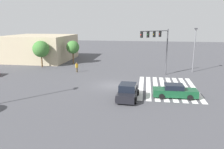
{
  "coord_description": "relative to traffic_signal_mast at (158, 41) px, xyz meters",
  "views": [
    {
      "loc": [
        -27.5,
        -4.32,
        8.07
      ],
      "look_at": [
        0.0,
        0.0,
        1.48
      ],
      "focal_mm": 35.0,
      "sensor_mm": 36.0,
      "label": 1
    }
  ],
  "objects": [
    {
      "name": "tree_corner_c",
      "position": [
        4.12,
        20.87,
        -2.02
      ],
      "size": [
        3.04,
        3.04,
        4.91
      ],
      "color": "brown",
      "rests_on": "ground_plane"
    },
    {
      "name": "car_0",
      "position": [
        -9.6,
        -1.58,
        -4.73
      ],
      "size": [
        2.05,
        4.84,
        1.48
      ],
      "rotation": [
        0.0,
        0.0,
        -1.54
      ],
      "color": "#144728",
      "rests_on": "ground_plane"
    },
    {
      "name": "traffic_signal_mast",
      "position": [
        0.0,
        0.0,
        0.0
      ],
      "size": [
        4.25,
        4.25,
        7.18
      ],
      "rotation": [
        0.0,
        0.0,
        2.36
      ],
      "color": "#47474C",
      "rests_on": "ground_plane"
    },
    {
      "name": "corner_building",
      "position": [
        11.89,
        24.99,
        -2.69
      ],
      "size": [
        13.27,
        13.27,
        5.43
      ],
      "color": "tan",
      "rests_on": "ground_plane"
    },
    {
      "name": "car_2",
      "position": [
        -10.95,
        3.51,
        -4.63
      ],
      "size": [
        4.59,
        2.35,
        1.72
      ],
      "rotation": [
        0.0,
        0.0,
        -0.05
      ],
      "color": "black",
      "rests_on": "ground_plane"
    },
    {
      "name": "tree_corner_a",
      "position": [
        8.43,
        16.23,
        -2.06
      ],
      "size": [
        2.58,
        2.58,
        4.65
      ],
      "color": "brown",
      "rests_on": "ground_plane"
    },
    {
      "name": "pedestrian",
      "position": [
        0.91,
        13.08,
        -4.48
      ],
      "size": [
        0.41,
        0.41,
        1.66
      ],
      "rotation": [
        0.0,
        0.0,
        -2.35
      ],
      "color": "brown",
      "rests_on": "ground_plane"
    },
    {
      "name": "crosswalk_markings",
      "position": [
        -6.02,
        -1.13,
        -5.4
      ],
      "size": [
        10.75,
        7.25,
        0.01
      ],
      "rotation": [
        0.0,
        0.0,
        1.57
      ],
      "color": "silver",
      "rests_on": "ground_plane"
    },
    {
      "name": "street_light_pole_a",
      "position": [
        4.0,
        -6.11,
        -0.99
      ],
      "size": [
        0.8,
        0.36,
        7.27
      ],
      "color": "slate",
      "rests_on": "ground_plane"
    },
    {
      "name": "ground_plane",
      "position": [
        -6.02,
        6.02,
        -5.41
      ],
      "size": [
        146.75,
        146.75,
        0.0
      ],
      "primitive_type": "plane",
      "color": "#47474C"
    }
  ]
}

